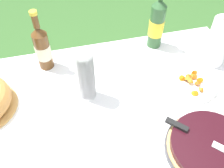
% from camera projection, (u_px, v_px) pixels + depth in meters
% --- Properties ---
extents(garden_table, '(1.57, 0.94, 0.70)m').
position_uv_depth(garden_table, '(93.00, 126.00, 1.10)').
color(garden_table, brown).
rests_on(garden_table, ground_plane).
extents(tablecloth, '(1.58, 0.95, 0.10)m').
position_uv_depth(tablecloth, '(92.00, 119.00, 1.06)').
color(tablecloth, white).
rests_on(tablecloth, garden_table).
extents(berry_tart, '(0.33, 0.33, 0.06)m').
position_uv_depth(berry_tart, '(210.00, 148.00, 0.93)').
color(berry_tart, '#38383D').
rests_on(berry_tart, tablecloth).
extents(serving_knife, '(0.27, 0.29, 0.01)m').
position_uv_depth(serving_knife, '(205.00, 139.00, 0.91)').
color(serving_knife, silver).
rests_on(serving_knife, berry_tart).
extents(cup_stack, '(0.07, 0.07, 0.25)m').
position_uv_depth(cup_stack, '(86.00, 76.00, 1.04)').
color(cup_stack, white).
rests_on(cup_stack, tablecloth).
extents(cider_bottle_green, '(0.08, 0.08, 0.35)m').
position_uv_depth(cider_bottle_green, '(157.00, 24.00, 1.27)').
color(cider_bottle_green, '#2D562D').
rests_on(cider_bottle_green, tablecloth).
extents(cider_bottle_amber, '(0.07, 0.07, 0.31)m').
position_uv_depth(cider_bottle_amber, '(42.00, 48.00, 1.17)').
color(cider_bottle_amber, brown).
rests_on(cider_bottle_amber, tablecloth).
extents(snack_plate_near, '(0.22, 0.22, 0.05)m').
position_uv_depth(snack_plate_near, '(193.00, 84.00, 1.16)').
color(snack_plate_near, white).
rests_on(snack_plate_near, tablecloth).
extents(paper_towel_roll, '(0.11, 0.11, 0.25)m').
position_uv_depth(paper_towel_roll, '(219.00, 42.00, 1.19)').
color(paper_towel_roll, white).
rests_on(paper_towel_roll, tablecloth).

